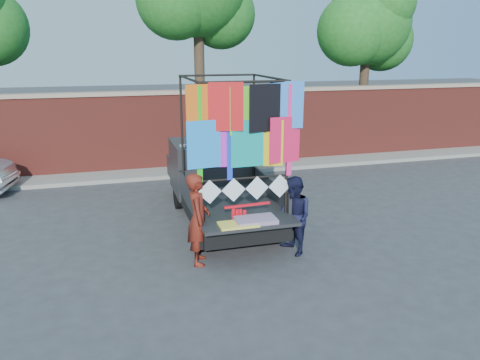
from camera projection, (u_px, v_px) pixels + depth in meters
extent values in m
plane|color=#38383A|center=(233.00, 251.00, 9.40)|extent=(90.00, 90.00, 0.00)
cube|color=maroon|center=(178.00, 132.00, 15.53)|extent=(30.00, 0.35, 2.50)
cube|color=tan|center=(177.00, 92.00, 15.18)|extent=(30.00, 0.45, 0.12)
cube|color=gray|center=(183.00, 171.00, 15.21)|extent=(30.00, 1.20, 0.12)
cylinder|color=#38281C|center=(200.00, 83.00, 16.50)|extent=(0.36, 0.36, 5.46)
sphere|color=#1C611B|center=(221.00, 14.00, 16.47)|extent=(2.40, 2.40, 2.40)
cylinder|color=#38281C|center=(363.00, 92.00, 18.33)|extent=(0.36, 0.36, 4.55)
sphere|color=#1C611B|center=(368.00, 22.00, 17.62)|extent=(3.20, 3.20, 3.20)
sphere|color=#1C611B|center=(382.00, 40.00, 18.41)|extent=(2.40, 2.40, 2.40)
sphere|color=#1C611B|center=(352.00, 31.00, 17.22)|extent=(2.60, 2.60, 2.60)
sphere|color=#1C611B|center=(385.00, 2.00, 16.97)|extent=(2.20, 2.20, 2.20)
cylinder|color=black|center=(179.00, 195.00, 11.85)|extent=(0.22, 0.67, 0.67)
cylinder|color=black|center=(200.00, 235.00, 9.33)|extent=(0.22, 0.67, 0.67)
cylinder|color=black|center=(239.00, 190.00, 12.26)|extent=(0.22, 0.67, 0.67)
cylinder|color=black|center=(274.00, 227.00, 9.74)|extent=(0.22, 0.67, 0.67)
cube|color=black|center=(222.00, 203.00, 10.70)|extent=(1.72, 4.24, 0.30)
cube|color=black|center=(231.00, 202.00, 9.92)|extent=(1.82, 2.32, 0.10)
cube|color=black|center=(189.00, 195.00, 9.63)|extent=(0.06, 2.32, 0.45)
cube|color=black|center=(270.00, 189.00, 10.09)|extent=(0.06, 2.32, 0.45)
cube|color=black|center=(218.00, 178.00, 10.92)|extent=(1.82, 0.06, 0.45)
cube|color=black|center=(209.00, 166.00, 11.81)|extent=(1.82, 1.62, 1.26)
cube|color=#8C9EAD|center=(213.00, 154.00, 11.28)|extent=(1.62, 0.06, 0.56)
cube|color=#8C9EAD|center=(203.00, 152.00, 12.46)|extent=(1.62, 0.10, 0.71)
cube|color=black|center=(201.00, 165.00, 12.91)|extent=(1.77, 0.91, 0.56)
cube|color=black|center=(250.00, 224.00, 8.61)|extent=(1.82, 0.56, 0.06)
cube|color=black|center=(247.00, 239.00, 8.93)|extent=(1.87, 0.15, 0.18)
cylinder|color=black|center=(201.00, 154.00, 8.37)|extent=(0.05, 0.05, 2.52)
cylinder|color=black|center=(182.00, 134.00, 10.33)|extent=(0.05, 0.05, 2.52)
cylinder|color=black|center=(287.00, 149.00, 8.80)|extent=(0.05, 0.05, 2.52)
cylinder|color=black|center=(254.00, 131.00, 10.76)|extent=(0.05, 0.05, 2.52)
cylinder|color=black|center=(245.00, 82.00, 8.24)|extent=(1.72, 0.04, 0.04)
cylinder|color=black|center=(218.00, 75.00, 10.20)|extent=(1.72, 0.04, 0.04)
cylinder|color=black|center=(189.00, 79.00, 9.00)|extent=(0.04, 2.17, 0.04)
cylinder|color=black|center=(270.00, 77.00, 9.44)|extent=(0.04, 2.17, 0.04)
cylinder|color=black|center=(245.00, 178.00, 8.72)|extent=(1.72, 0.04, 0.04)
cube|color=orange|center=(204.00, 109.00, 8.14)|extent=(0.63, 0.02, 0.86)
cube|color=red|center=(226.00, 109.00, 8.21)|extent=(0.63, 0.02, 0.86)
cube|color=#63ED29|center=(246.00, 108.00, 8.34)|extent=(0.63, 0.02, 0.86)
cube|color=black|center=(266.00, 107.00, 8.41)|extent=(0.63, 0.02, 0.86)
cube|color=#307DE7|center=(285.00, 106.00, 8.54)|extent=(0.63, 0.02, 0.86)
cube|color=#1C91FF|center=(205.00, 147.00, 8.29)|extent=(0.63, 0.02, 0.86)
cube|color=#CA2BD8|center=(225.00, 145.00, 8.42)|extent=(0.63, 0.02, 0.86)
cube|color=#0B9D96|center=(246.00, 144.00, 8.48)|extent=(0.63, 0.02, 0.86)
cube|color=yellow|center=(265.00, 143.00, 8.62)|extent=(0.63, 0.02, 0.86)
cube|color=#F41B4E|center=(285.00, 142.00, 8.68)|extent=(0.63, 0.02, 0.86)
cube|color=#19CA19|center=(199.00, 135.00, 8.22)|extent=(0.10, 0.01, 1.72)
cube|color=#FF2A83|center=(290.00, 131.00, 8.67)|extent=(0.10, 0.01, 1.72)
cube|color=blue|center=(230.00, 134.00, 8.37)|extent=(0.10, 0.01, 1.72)
cube|color=white|center=(210.00, 192.00, 8.57)|extent=(0.46, 0.01, 0.46)
cube|color=white|center=(234.00, 190.00, 8.69)|extent=(0.46, 0.01, 0.46)
cube|color=white|center=(257.00, 188.00, 8.81)|extent=(0.46, 0.01, 0.46)
cube|color=white|center=(280.00, 186.00, 8.93)|extent=(0.46, 0.01, 0.46)
cube|color=#F23546|center=(256.00, 220.00, 8.62)|extent=(0.76, 0.45, 0.08)
cube|color=#F5E44D|center=(238.00, 224.00, 8.46)|extent=(0.71, 0.40, 0.04)
imported|color=maroon|center=(198.00, 219.00, 8.67)|extent=(0.54, 0.71, 1.76)
imported|color=#141632|center=(294.00, 216.00, 9.10)|extent=(0.71, 0.85, 1.56)
cube|color=red|center=(247.00, 205.00, 8.82)|extent=(0.92, 0.10, 0.04)
cube|color=red|center=(233.00, 221.00, 8.80)|extent=(0.06, 0.02, 0.53)
cube|color=red|center=(237.00, 222.00, 8.83)|extent=(0.06, 0.02, 0.53)
cube|color=red|center=(241.00, 222.00, 8.85)|extent=(0.06, 0.02, 0.53)
cube|color=red|center=(245.00, 223.00, 8.88)|extent=(0.06, 0.02, 0.53)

